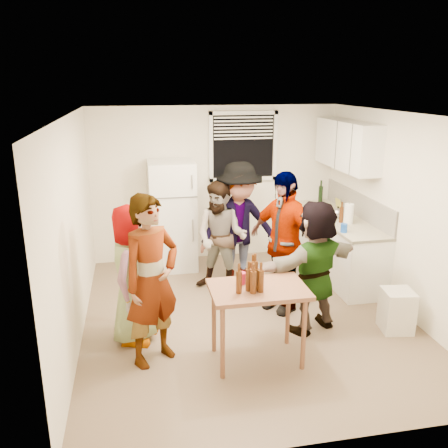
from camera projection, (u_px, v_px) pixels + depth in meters
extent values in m
cube|color=white|center=(172.00, 215.00, 7.39)|extent=(0.70, 0.70, 1.70)
cube|color=white|center=(337.00, 246.00, 7.26)|extent=(0.60, 2.20, 0.86)
cube|color=#C0B89B|center=(339.00, 218.00, 7.13)|extent=(0.64, 2.22, 0.04)
cube|color=beige|center=(358.00, 204.00, 7.13)|extent=(0.03, 2.20, 0.36)
cube|color=white|center=(347.00, 145.00, 7.04)|extent=(0.34, 1.60, 0.70)
cylinder|color=white|center=(348.00, 223.00, 6.80)|extent=(0.13, 0.13, 0.29)
cylinder|color=black|center=(320.00, 202.00, 7.98)|extent=(0.07, 0.07, 0.28)
cylinder|color=#47230C|center=(341.00, 222.00, 6.85)|extent=(0.06, 0.06, 0.22)
cylinder|color=blue|center=(344.00, 232.00, 6.40)|extent=(0.09, 0.09, 0.12)
cube|color=gold|center=(338.00, 203.00, 7.67)|extent=(0.02, 0.17, 0.14)
cube|color=silver|center=(397.00, 311.00, 5.61)|extent=(0.39, 0.39, 0.51)
cylinder|color=#47230C|center=(255.00, 284.00, 4.92)|extent=(0.06, 0.06, 0.25)
cylinder|color=#AA1937|center=(241.00, 284.00, 4.92)|extent=(0.09, 0.09, 0.12)
imported|color=gray|center=(137.00, 338.00, 5.50)|extent=(1.78, 1.31, 0.51)
imported|color=#141933|center=(156.00, 359.00, 5.09)|extent=(1.58, 1.87, 0.43)
imported|color=brown|center=(221.00, 289.00, 6.79)|extent=(1.44, 1.74, 0.59)
imported|color=#3E3E44|center=(238.00, 284.00, 6.96)|extent=(1.39, 1.94, 0.67)
imported|color=black|center=(281.00, 307.00, 6.25)|extent=(2.11, 1.87, 0.44)
imported|color=#C96844|center=(311.00, 328.00, 5.72)|extent=(1.96, 2.02, 0.47)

